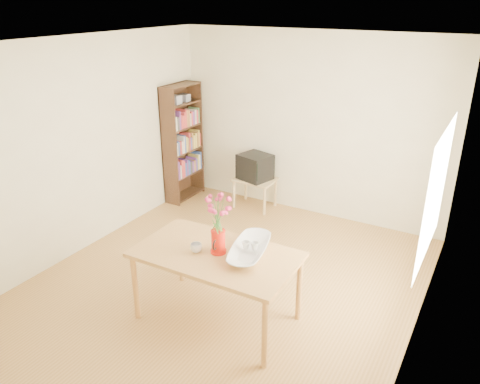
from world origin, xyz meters
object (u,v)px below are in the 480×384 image
Objects in this scene: pitcher at (218,242)px; television at (255,166)px; bowl at (250,232)px; table at (216,260)px; mug at (196,248)px.

pitcher is 0.45× the size of television.
television is (-1.22, 2.41, -0.32)m from bowl.
table is 3.23× the size of bowl.
pitcher is at bearing -54.09° from television.
table is 0.22m from mug.
bowl is (0.26, 0.14, 0.12)m from pitcher.
pitcher reaches higher than mug.
mug is at bearing -152.13° from bowl.
table is at bearing 171.61° from mug.
pitcher is 2.73m from television.
mug is 0.23× the size of bowl.
mug is (-0.17, -0.08, 0.12)m from table.
pitcher is 0.49× the size of bowl.
table is at bearing -149.85° from bowl.
television is (-0.96, 2.55, -0.20)m from pitcher.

